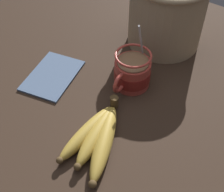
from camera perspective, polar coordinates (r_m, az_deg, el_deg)
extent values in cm
cube|color=#332319|center=(80.28, -1.35, -0.45)|extent=(114.19, 114.19, 2.94)
cylinder|color=#B23D33|center=(79.58, 3.73, 4.16)|extent=(9.15, 9.15, 7.31)
cylinder|color=maroon|center=(79.80, 3.72, 3.99)|extent=(9.35, 9.35, 3.33)
torus|color=#B23D33|center=(75.46, 1.50, 2.46)|extent=(5.46, 0.90, 5.46)
cylinder|color=#846042|center=(77.07, 3.86, 6.20)|extent=(7.95, 7.95, 0.40)
torus|color=#B23D33|center=(75.71, 3.94, 7.39)|extent=(9.15, 9.15, 0.60)
cylinder|color=#B2B2B7|center=(78.47, 5.49, 8.74)|extent=(5.05, 0.50, 15.73)
ellipsoid|color=#B2B2B7|center=(82.06, 4.27, 3.68)|extent=(3.00, 2.00, 0.80)
cylinder|color=#4C381E|center=(73.84, 0.41, -1.10)|extent=(2.00, 2.00, 3.00)
ellipsoid|color=#B79338|center=(69.78, -4.49, -6.56)|extent=(18.04, 3.77, 3.45)
sphere|color=#4C381E|center=(66.45, -9.54, -11.52)|extent=(1.55, 1.55, 1.55)
ellipsoid|color=#B79338|center=(69.12, -2.88, -7.09)|extent=(17.75, 6.94, 3.59)
sphere|color=#4C381E|center=(65.11, -6.34, -12.73)|extent=(1.62, 1.62, 1.62)
ellipsoid|color=#B79338|center=(67.87, -1.48, -8.39)|extent=(19.86, 11.52, 3.77)
sphere|color=#4C381E|center=(62.95, -3.59, -15.76)|extent=(1.70, 1.70, 1.70)
cylinder|color=tan|center=(91.56, 9.95, 14.64)|extent=(21.09, 21.09, 19.08)
cube|color=slate|center=(85.18, -10.81, 3.69)|extent=(18.60, 14.91, 0.60)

